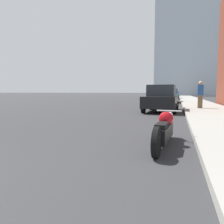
# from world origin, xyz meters

# --- Properties ---
(sidewalk) EXTENTS (3.02, 240.00, 0.15)m
(sidewalk) POSITION_xyz_m (5.81, 40.00, 0.07)
(sidewalk) COLOR gray
(sidewalk) RESTS_ON ground_plane
(motorcycle) EXTENTS (0.62, 2.38, 0.77)m
(motorcycle) POSITION_xyz_m (3.62, 4.41, 0.38)
(motorcycle) COLOR black
(motorcycle) RESTS_ON ground_plane
(parked_car_black) EXTENTS (2.07, 4.40, 1.63)m
(parked_car_black) POSITION_xyz_m (2.94, 13.27, 0.81)
(parked_car_black) COLOR black
(parked_car_black) RESTS_ON ground_plane
(parked_car_green) EXTENTS (2.14, 4.24, 1.61)m
(parked_car_green) POSITION_xyz_m (2.89, 24.82, 0.81)
(parked_car_green) COLOR #1E6B33
(parked_car_green) RESTS_ON ground_plane
(parked_car_blue) EXTENTS (2.22, 4.17, 1.72)m
(parked_car_blue) POSITION_xyz_m (3.02, 36.62, 0.87)
(parked_car_blue) COLOR #1E3899
(parked_car_blue) RESTS_ON ground_plane
(parked_car_white) EXTENTS (2.02, 4.23, 1.58)m
(parked_car_white) POSITION_xyz_m (3.00, 47.39, 0.81)
(parked_car_white) COLOR silver
(parked_car_white) RESTS_ON ground_plane
(parked_car_silver) EXTENTS (2.22, 4.05, 1.50)m
(parked_car_silver) POSITION_xyz_m (3.17, 60.25, 0.76)
(parked_car_silver) COLOR #BCBCC1
(parked_car_silver) RESTS_ON ground_plane
(pedestrian) EXTENTS (0.36, 0.25, 1.77)m
(pedestrian) POSITION_xyz_m (5.32, 14.79, 1.07)
(pedestrian) COLOR brown
(pedestrian) RESTS_ON sidewalk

